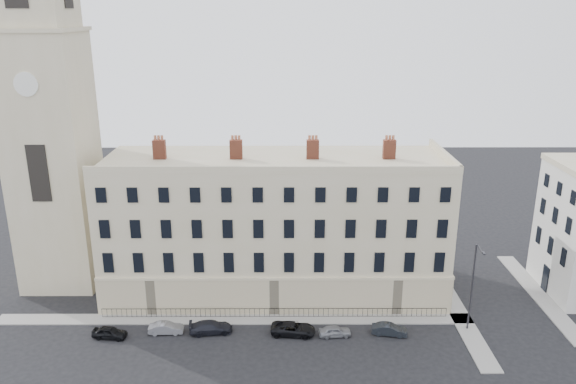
# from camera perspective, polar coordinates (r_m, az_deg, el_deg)

# --- Properties ---
(ground) EXTENTS (160.00, 160.00, 0.00)m
(ground) POSITION_cam_1_polar(r_m,az_deg,el_deg) (54.20, 5.07, -15.48)
(ground) COLOR black
(ground) RESTS_ON ground
(terrace) EXTENTS (36.22, 12.22, 17.00)m
(terrace) POSITION_cam_1_polar(r_m,az_deg,el_deg) (61.20, -1.30, -3.42)
(terrace) COLOR #C3B691
(terrace) RESTS_ON ground
(church_tower) EXTENTS (8.00, 8.13, 44.00)m
(church_tower) POSITION_cam_1_polar(r_m,az_deg,el_deg) (65.13, -23.15, 6.67)
(church_tower) COLOR #C3B691
(church_tower) RESTS_ON ground
(pavement_terrace) EXTENTS (48.00, 2.00, 0.12)m
(pavement_terrace) POSITION_cam_1_polar(r_m,az_deg,el_deg) (58.43, -5.43, -12.74)
(pavement_terrace) COLOR gray
(pavement_terrace) RESTS_ON ground
(pavement_east_return) EXTENTS (2.00, 24.00, 0.12)m
(pavement_east_return) POSITION_cam_1_polar(r_m,az_deg,el_deg) (63.34, 16.43, -10.86)
(pavement_east_return) COLOR gray
(pavement_east_return) RESTS_ON ground
(pavement_adjacent) EXTENTS (2.00, 20.00, 0.12)m
(pavement_adjacent) POSITION_cam_1_polar(r_m,az_deg,el_deg) (68.43, 24.12, -9.51)
(pavement_adjacent) COLOR gray
(pavement_adjacent) RESTS_ON ground
(railings) EXTENTS (35.00, 0.04, 0.96)m
(railings) POSITION_cam_1_polar(r_m,az_deg,el_deg) (58.30, -1.41, -12.17)
(railings) COLOR black
(railings) RESTS_ON ground
(car_a) EXTENTS (3.43, 1.72, 1.12)m
(car_a) POSITION_cam_1_polar(r_m,az_deg,el_deg) (57.71, -17.67, -13.44)
(car_a) COLOR black
(car_a) RESTS_ON ground
(car_b) EXTENTS (3.39, 1.32, 1.10)m
(car_b) POSITION_cam_1_polar(r_m,az_deg,el_deg) (57.05, -12.29, -13.35)
(car_b) COLOR slate
(car_b) RESTS_ON ground
(car_c) EXTENTS (4.33, 2.21, 1.20)m
(car_c) POSITION_cam_1_polar(r_m,az_deg,el_deg) (56.35, -7.84, -13.45)
(car_c) COLOR black
(car_c) RESTS_ON ground
(car_d) EXTENTS (4.48, 2.41, 1.20)m
(car_d) POSITION_cam_1_polar(r_m,az_deg,el_deg) (55.62, 0.52, -13.72)
(car_d) COLOR black
(car_d) RESTS_ON ground
(car_e) EXTENTS (3.23, 1.57, 1.06)m
(car_e) POSITION_cam_1_polar(r_m,az_deg,el_deg) (55.58, 4.78, -13.90)
(car_e) COLOR gray
(car_e) RESTS_ON ground
(car_f) EXTENTS (3.53, 1.73, 1.11)m
(car_f) POSITION_cam_1_polar(r_m,az_deg,el_deg) (56.42, 10.26, -13.59)
(car_f) COLOR black
(car_f) RESTS_ON ground
(streetlamp) EXTENTS (0.37, 1.96, 9.04)m
(streetlamp) POSITION_cam_1_polar(r_m,az_deg,el_deg) (56.89, 18.26, -8.87)
(streetlamp) COLOR #35343A
(streetlamp) RESTS_ON ground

